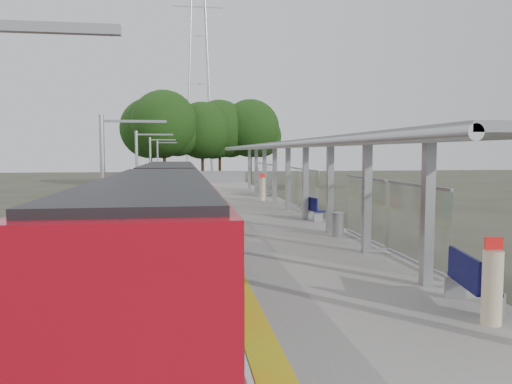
% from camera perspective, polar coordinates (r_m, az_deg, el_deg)
% --- Properties ---
extents(ground, '(200.00, 200.00, 0.00)m').
position_cam_1_polar(ground, '(10.80, 13.82, -18.63)').
color(ground, '#474438').
rests_on(ground, ground).
extents(trackbed, '(3.00, 70.00, 0.24)m').
position_cam_1_polar(trackbed, '(29.46, -9.68, -3.51)').
color(trackbed, '#59544C').
rests_on(trackbed, ground).
extents(platform, '(6.00, 50.00, 1.00)m').
position_cam_1_polar(platform, '(29.65, -0.95, -2.65)').
color(platform, gray).
rests_on(platform, ground).
extents(tactile_strip, '(0.60, 50.00, 0.02)m').
position_cam_1_polar(tactile_strip, '(29.37, -5.89, -1.74)').
color(tactile_strip, gold).
rests_on(tactile_strip, platform).
extents(end_fence, '(6.00, 0.10, 1.20)m').
position_cam_1_polar(end_fence, '(54.32, -4.39, 1.79)').
color(end_fence, '#9EA0A5').
rests_on(end_fence, platform).
extents(train, '(2.74, 27.60, 3.62)m').
position_cam_1_polar(train, '(19.19, -10.39, -2.02)').
color(train, black).
rests_on(train, ground).
extents(canopy, '(3.27, 38.00, 3.66)m').
position_cam_1_polar(canopy, '(25.93, 3.68, 4.50)').
color(canopy, '#9EA0A5').
rests_on(canopy, platform).
extents(pylon, '(8.00, 4.00, 38.00)m').
position_cam_1_polar(pylon, '(83.53, -6.58, 14.74)').
color(pylon, '#9EA0A5').
rests_on(pylon, ground).
extents(tree_cluster, '(19.55, 11.80, 11.35)m').
position_cam_1_polar(tree_cluster, '(61.30, -6.63, 7.31)').
color(tree_cluster, '#382316').
rests_on(tree_cluster, ground).
extents(catenary_masts, '(2.08, 48.16, 5.40)m').
position_cam_1_polar(catenary_masts, '(28.30, -13.27, 1.79)').
color(catenary_masts, '#9EA0A5').
rests_on(catenary_masts, ground).
extents(bench_near, '(0.85, 1.78, 1.17)m').
position_cam_1_polar(bench_near, '(11.34, 23.16, -9.15)').
color(bench_near, '#101151').
rests_on(bench_near, platform).
extents(bench_mid, '(0.70, 1.66, 1.10)m').
position_cam_1_polar(bench_mid, '(23.91, 6.52, -1.82)').
color(bench_mid, '#101151').
rests_on(bench_mid, platform).
extents(bench_far, '(0.78, 1.72, 1.14)m').
position_cam_1_polar(bench_far, '(37.47, 0.62, 0.55)').
color(bench_far, '#101151').
rests_on(bench_far, platform).
extents(info_pillar_near, '(0.37, 0.37, 1.66)m').
position_cam_1_polar(info_pillar_near, '(10.47, 25.38, -9.76)').
color(info_pillar_near, beige).
rests_on(info_pillar_near, platform).
extents(info_pillar_far, '(0.40, 0.40, 1.79)m').
position_cam_1_polar(info_pillar_far, '(33.29, 0.70, 0.35)').
color(info_pillar_far, beige).
rests_on(info_pillar_far, platform).
extents(litter_bin, '(0.49, 0.49, 0.93)m').
position_cam_1_polar(litter_bin, '(19.41, 9.35, -3.68)').
color(litter_bin, '#9EA0A5').
rests_on(litter_bin, platform).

